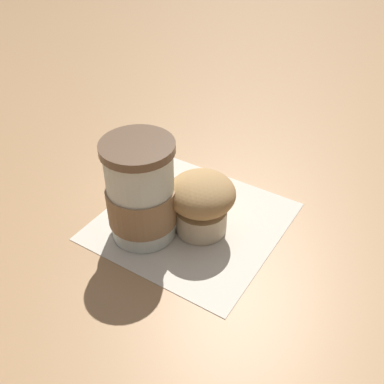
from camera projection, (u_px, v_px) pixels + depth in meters
ground_plane at (192, 221)px, 0.58m from camera, size 3.00×3.00×0.00m
paper_napkin at (192, 221)px, 0.58m from camera, size 0.24×0.24×0.00m
coffee_cup at (141, 194)px, 0.53m from camera, size 0.09×0.09×0.13m
muffin at (201, 201)px, 0.54m from camera, size 0.08×0.08×0.08m
banana at (174, 198)px, 0.59m from camera, size 0.13×0.11×0.04m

